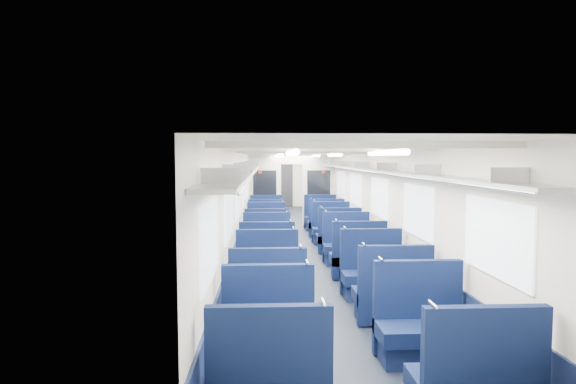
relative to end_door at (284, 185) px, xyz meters
The scene contains 31 objects.
floor 9.00m from the end_door, 90.00° to the right, with size 2.80×18.00×0.01m, color black.
ceiling 9.04m from the end_door, 90.00° to the right, with size 2.80×18.00×0.01m, color white.
wall_left 9.05m from the end_door, 98.90° to the right, with size 0.02×18.00×2.35m, color beige.
dado_left 9.07m from the end_door, 98.81° to the right, with size 0.03×17.90×0.70m, color #111B3A.
wall_right 9.05m from the end_door, 81.10° to the right, with size 0.02×18.00×2.35m, color beige.
dado_right 9.07m from the end_door, 81.19° to the right, with size 0.03×17.90×0.70m, color #111B3A.
wall_far 0.19m from the end_door, 90.00° to the left, with size 2.80×0.02×2.35m, color beige.
luggage_rack_left 9.07m from the end_door, 97.73° to the right, with size 0.36×17.40×0.18m.
luggage_rack_right 9.07m from the end_door, 82.27° to the right, with size 0.36×17.40×0.18m.
windows 9.41m from the end_door, 90.00° to the right, with size 2.78×15.60×0.75m.
ceiling_fittings 9.29m from the end_door, 90.00° to the right, with size 2.70×16.06×0.11m.
end_door is the anchor object (origin of this frame).
bulkhead 5.86m from the end_door, 90.00° to the right, with size 2.80×0.10×2.35m.
seat_2 16.11m from the end_door, 92.96° to the right, with size 0.99×0.55×1.10m.
seat_3 15.99m from the end_door, 87.02° to the right, with size 0.99×0.55×1.10m.
seat_4 14.95m from the end_door, 93.19° to the right, with size 0.99×0.55×1.10m.
seat_5 14.85m from the end_door, 86.79° to the right, with size 0.99×0.55×1.10m.
seat_6 13.72m from the end_door, 93.47° to the right, with size 0.99×0.55×1.10m.
seat_7 13.72m from the end_door, 86.53° to the right, with size 0.99×0.55×1.10m.
seat_8 12.58m from the end_door, 93.79° to the right, with size 0.99×0.55×1.10m.
seat_9 12.56m from the end_door, 86.21° to the right, with size 0.99×0.55×1.10m.
seat_10 11.42m from the end_door, 94.18° to the right, with size 0.99×0.55×1.10m.
seat_11 11.42m from the end_door, 85.83° to the right, with size 0.99×0.55×1.10m.
seat_12 10.46m from the end_door, 94.56° to the right, with size 0.99×0.55×1.10m.
seat_13 10.37m from the end_door, 85.40° to the right, with size 0.99×0.55×1.10m.
seat_14 9.20m from the end_door, 95.19° to the right, with size 0.99×0.55×1.10m.
seat_15 9.16m from the end_door, 84.79° to the right, with size 0.99×0.55×1.10m.
seat_16 8.16m from the end_door, 95.86° to the right, with size 0.99×0.55×1.10m.
seat_17 8.11m from the end_door, 84.11° to the right, with size 0.99×0.55×1.10m.
seat_18 6.98m from the end_door, 96.86° to the right, with size 0.99×0.55×1.10m.
seat_19 6.90m from the end_door, 83.06° to the right, with size 0.99×0.55×1.10m.
Camera 1 is at (-0.86, -11.82, 2.20)m, focal length 28.75 mm.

